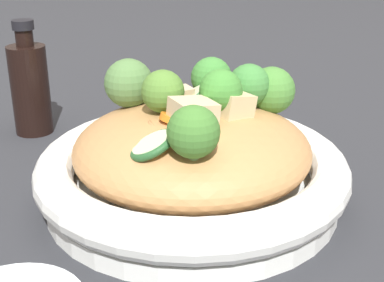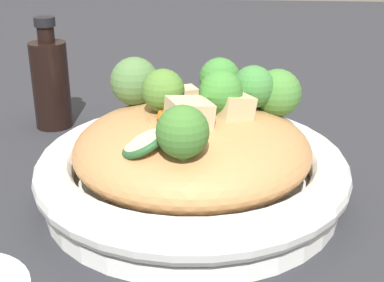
% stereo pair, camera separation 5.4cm
% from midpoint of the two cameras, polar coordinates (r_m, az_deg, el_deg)
% --- Properties ---
extents(ground_plane, '(3.00, 3.00, 0.00)m').
position_cam_midpoint_polar(ground_plane, '(0.57, 2.74, -6.18)').
color(ground_plane, '#292B30').
extents(serving_bowl, '(0.32, 0.32, 0.06)m').
position_cam_midpoint_polar(serving_bowl, '(0.56, 2.79, -3.54)').
color(serving_bowl, white).
rests_on(serving_bowl, ground_plane).
extents(noodle_heap, '(0.24, 0.24, 0.08)m').
position_cam_midpoint_polar(noodle_heap, '(0.55, 2.84, -0.83)').
color(noodle_heap, '#B37F4D').
rests_on(noodle_heap, serving_bowl).
extents(broccoli_florets, '(0.23, 0.21, 0.07)m').
position_cam_midpoint_polar(broccoli_florets, '(0.55, 4.37, 5.01)').
color(broccoli_florets, '#94B677').
rests_on(broccoli_florets, serving_bowl).
extents(carrot_coins, '(0.12, 0.09, 0.03)m').
position_cam_midpoint_polar(carrot_coins, '(0.56, 5.59, 3.63)').
color(carrot_coins, orange).
rests_on(carrot_coins, serving_bowl).
extents(zucchini_slices, '(0.17, 0.08, 0.03)m').
position_cam_midpoint_polar(zucchini_slices, '(0.52, 0.50, 1.98)').
color(zucchini_slices, beige).
rests_on(zucchini_slices, serving_bowl).
extents(chicken_chunks, '(0.11, 0.09, 0.04)m').
position_cam_midpoint_polar(chicken_chunks, '(0.52, 4.18, 3.14)').
color(chicken_chunks, beige).
rests_on(chicken_chunks, serving_bowl).
extents(soy_sauce_bottle, '(0.05, 0.05, 0.15)m').
position_cam_midpoint_polar(soy_sauce_bottle, '(0.77, -12.67, 6.04)').
color(soy_sauce_bottle, black).
rests_on(soy_sauce_bottle, ground_plane).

